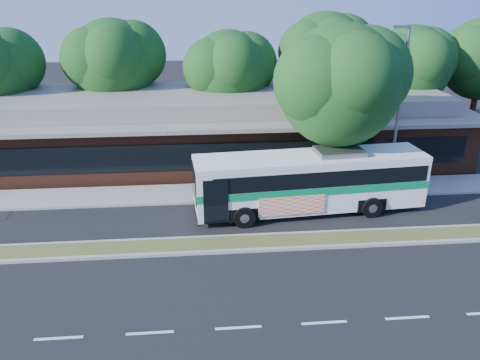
{
  "coord_description": "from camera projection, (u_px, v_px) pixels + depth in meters",
  "views": [
    {
      "loc": [
        -1.07,
        -17.85,
        10.77
      ],
      "look_at": [
        0.8,
        3.45,
        2.0
      ],
      "focal_mm": 35.0,
      "sensor_mm": 36.0,
      "label": 1
    }
  ],
  "objects": [
    {
      "name": "tree_bg_d",
      "position": [
        330.0,
        54.0,
        33.76
      ],
      "size": [
        6.91,
        6.2,
        9.37
      ],
      "color": "black",
      "rests_on": "ground"
    },
    {
      "name": "transit_bus",
      "position": [
        311.0,
        178.0,
        23.79
      ],
      "size": [
        11.97,
        3.52,
        3.32
      ],
      "rotation": [
        0.0,
        0.0,
        0.08
      ],
      "color": "white",
      "rests_on": "ground"
    },
    {
      "name": "tree_bg_b",
      "position": [
        119.0,
        60.0,
        32.65
      ],
      "size": [
        6.69,
        6.0,
        9.0
      ],
      "color": "black",
      "rests_on": "ground"
    },
    {
      "name": "median_strip",
      "position": [
        228.0,
        244.0,
        21.15
      ],
      "size": [
        26.0,
        1.1,
        0.15
      ],
      "primitive_type": "cube",
      "color": "#4C5323",
      "rests_on": "ground"
    },
    {
      "name": "ground",
      "position": [
        229.0,
        252.0,
        20.63
      ],
      "size": [
        120.0,
        120.0,
        0.0
      ],
      "primitive_type": "plane",
      "color": "black",
      "rests_on": "ground"
    },
    {
      "name": "tree_bg_c",
      "position": [
        234.0,
        69.0,
        32.57
      ],
      "size": [
        6.24,
        5.6,
        8.26
      ],
      "color": "black",
      "rests_on": "ground"
    },
    {
      "name": "plaza_building",
      "position": [
        216.0,
        126.0,
        31.79
      ],
      "size": [
        33.2,
        11.2,
        4.45
      ],
      "color": "#4F2718",
      "rests_on": "ground"
    },
    {
      "name": "sidewalk_tree",
      "position": [
        347.0,
        82.0,
        23.75
      ],
      "size": [
        6.92,
        6.21,
        9.33
      ],
      "color": "black",
      "rests_on": "ground"
    },
    {
      "name": "sidewalk",
      "position": [
        222.0,
        192.0,
        26.5
      ],
      "size": [
        44.0,
        2.6,
        0.12
      ],
      "primitive_type": "cube",
      "color": "gray",
      "rests_on": "ground"
    },
    {
      "name": "lamp_post",
      "position": [
        398.0,
        107.0,
        25.07
      ],
      "size": [
        0.93,
        0.18,
        9.07
      ],
      "color": "slate",
      "rests_on": "ground"
    },
    {
      "name": "tree_bg_e",
      "position": [
        415.0,
        64.0,
        33.56
      ],
      "size": [
        6.47,
        5.8,
        8.5
      ],
      "color": "black",
      "rests_on": "ground"
    }
  ]
}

